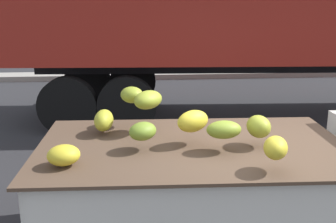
% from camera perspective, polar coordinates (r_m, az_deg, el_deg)
% --- Properties ---
extents(curb_strip, '(80.00, 0.80, 0.16)m').
position_cam_1_polar(curb_strip, '(13.49, 1.76, 5.01)').
color(curb_strip, gray).
rests_on(curb_strip, ground).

